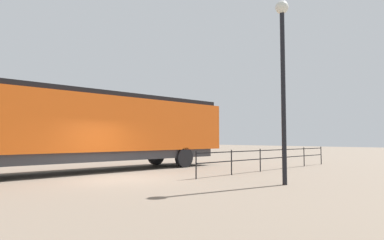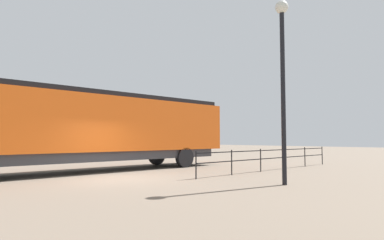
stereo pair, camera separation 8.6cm
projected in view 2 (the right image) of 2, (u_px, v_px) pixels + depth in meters
The scene contains 4 objects.
ground_plane at pixel (120, 179), 12.68m from camera, with size 120.00×120.00×0.00m, color #756656.
locomotive at pixel (100, 127), 15.89m from camera, with size 2.92×15.31×3.85m.
lamp_post at pixel (283, 62), 11.26m from camera, with size 0.46×0.46×6.51m.
platform_fence at pixel (273, 156), 16.28m from camera, with size 0.05×10.86×1.10m.
Camera 2 is at (11.38, -6.52, 1.58)m, focal length 29.89 mm.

